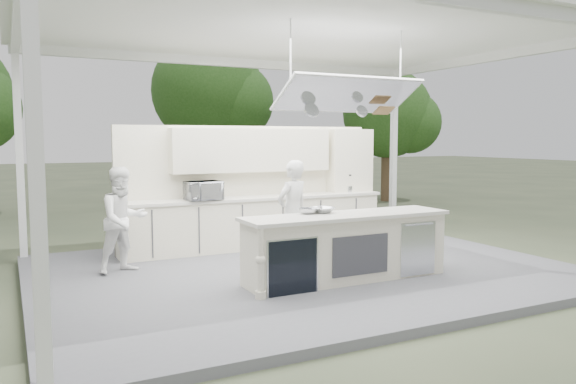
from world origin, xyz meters
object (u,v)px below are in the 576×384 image
demo_island (346,247)px  head_chef (293,212)px  back_counter (256,222)px  sous_chef (123,220)px

demo_island → head_chef: size_ratio=1.85×
demo_island → head_chef: bearing=99.4°
back_counter → sous_chef: 2.74m
demo_island → back_counter: same height
demo_island → back_counter: bearing=93.6°
back_counter → demo_island: bearing=-86.4°
demo_island → sous_chef: 3.35m
sous_chef → back_counter: bearing=0.6°
back_counter → head_chef: bearing=-91.1°
head_chef → sous_chef: head_chef is taller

